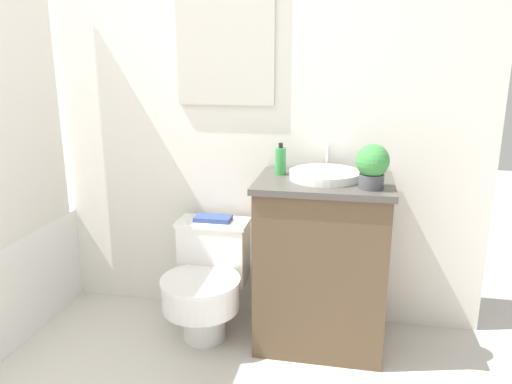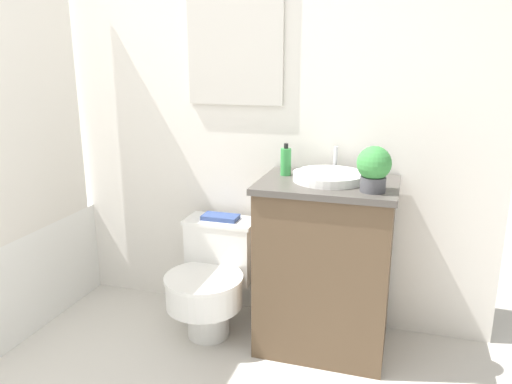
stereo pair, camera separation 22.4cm
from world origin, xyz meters
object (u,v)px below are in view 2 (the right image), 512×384
object	(u,v)px
sink	(329,176)
soap_bottle	(286,161)
toilet	(212,277)
book_on_tank	(221,217)
potted_plant	(374,167)

from	to	relation	value
sink	soap_bottle	size ratio (longest dim) A/B	2.37
toilet	sink	distance (m)	0.82
soap_bottle	book_on_tank	bearing A→B (deg)	174.28
sink	soap_bottle	bearing A→B (deg)	167.13
toilet	book_on_tank	distance (m)	0.32
toilet	sink	world-z (taller)	sink
sink	potted_plant	world-z (taller)	potted_plant
sink	book_on_tank	xyz separation A→B (m)	(-0.59, 0.09, -0.29)
toilet	book_on_tank	size ratio (longest dim) A/B	3.00
sink	toilet	bearing A→B (deg)	-174.91
sink	soap_bottle	world-z (taller)	soap_bottle
potted_plant	book_on_tank	bearing A→B (deg)	164.24
soap_bottle	sink	bearing A→B (deg)	-12.87
soap_bottle	book_on_tank	world-z (taller)	soap_bottle
book_on_tank	toilet	bearing A→B (deg)	-90.00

